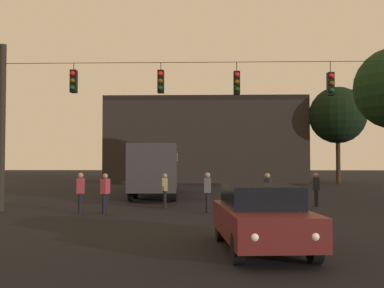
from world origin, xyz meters
TOP-DOWN VIEW (x-y plane):
  - ground_plane at (0.00, 24.50)m, footprint 168.00×168.00m
  - overhead_signal_span at (-0.00, 14.74)m, footprint 16.91×0.44m
  - city_bus at (-2.79, 23.98)m, footprint 3.14×11.13m
  - car_near_right at (1.53, 6.50)m, footprint 2.17×4.45m
  - pedestrian_crossing_left at (-1.60, 16.42)m, footprint 0.26×0.37m
  - pedestrian_crossing_center at (-4.72, 13.87)m, footprint 0.25×0.36m
  - pedestrian_crossing_right at (-3.77, 13.99)m, footprint 0.35×0.42m
  - pedestrian_near_bus at (5.31, 17.14)m, footprint 0.25×0.36m
  - pedestrian_trailing at (2.73, 14.48)m, footprint 0.34×0.42m
  - pedestrian_far_side at (0.31, 14.53)m, footprint 0.27×0.38m
  - corner_building at (0.20, 44.89)m, footprint 19.80×10.13m
  - tree_left_silhouette at (12.74, 39.88)m, footprint 5.36×5.36m

SIDE VIEW (x-z plane):
  - ground_plane at x=0.00m, z-range 0.00..0.00m
  - car_near_right at x=1.53m, z-range 0.04..1.56m
  - pedestrian_crossing_left at x=-1.60m, z-range 0.09..1.63m
  - pedestrian_near_bus at x=5.31m, z-range 0.09..1.64m
  - pedestrian_crossing_right at x=-3.77m, z-range 0.10..1.70m
  - pedestrian_trailing at x=2.73m, z-range 0.10..1.70m
  - pedestrian_far_side at x=0.31m, z-range 0.10..1.73m
  - pedestrian_crossing_center at x=-4.72m, z-range 0.10..1.74m
  - city_bus at x=-2.79m, z-range 0.37..3.37m
  - overhead_signal_span at x=0.00m, z-range 0.52..7.54m
  - corner_building at x=0.20m, z-range 0.00..8.46m
  - tree_left_silhouette at x=12.74m, z-range 1.88..11.04m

